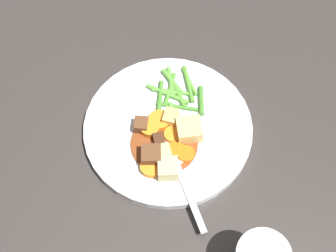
% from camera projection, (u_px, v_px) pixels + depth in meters
% --- Properties ---
extents(ground_plane, '(3.00, 3.00, 0.00)m').
position_uv_depth(ground_plane, '(168.00, 130.00, 0.82)').
color(ground_plane, '#383330').
extents(dinner_plate, '(0.28, 0.28, 0.02)m').
position_uv_depth(dinner_plate, '(168.00, 128.00, 0.81)').
color(dinner_plate, white).
rests_on(dinner_plate, ground_plane).
extents(stew_sauce, '(0.11, 0.11, 0.00)m').
position_uv_depth(stew_sauce, '(164.00, 144.00, 0.79)').
color(stew_sauce, brown).
rests_on(stew_sauce, dinner_plate).
extents(carrot_slice_0, '(0.04, 0.04, 0.01)m').
position_uv_depth(carrot_slice_0, '(158.00, 122.00, 0.80)').
color(carrot_slice_0, orange).
rests_on(carrot_slice_0, dinner_plate).
extents(carrot_slice_1, '(0.03, 0.03, 0.01)m').
position_uv_depth(carrot_slice_1, '(175.00, 150.00, 0.78)').
color(carrot_slice_1, orange).
rests_on(carrot_slice_1, dinner_plate).
extents(carrot_slice_2, '(0.04, 0.04, 0.01)m').
position_uv_depth(carrot_slice_2, '(173.00, 135.00, 0.80)').
color(carrot_slice_2, orange).
rests_on(carrot_slice_2, dinner_plate).
extents(carrot_slice_3, '(0.04, 0.04, 0.01)m').
position_uv_depth(carrot_slice_3, '(150.00, 128.00, 0.80)').
color(carrot_slice_3, orange).
rests_on(carrot_slice_3, dinner_plate).
extents(carrot_slice_4, '(0.04, 0.04, 0.01)m').
position_uv_depth(carrot_slice_4, '(186.00, 154.00, 0.78)').
color(carrot_slice_4, orange).
rests_on(carrot_slice_4, dinner_plate).
extents(carrot_slice_5, '(0.04, 0.04, 0.01)m').
position_uv_depth(carrot_slice_5, '(151.00, 167.00, 0.77)').
color(carrot_slice_5, orange).
rests_on(carrot_slice_5, dinner_plate).
extents(carrot_slice_6, '(0.03, 0.03, 0.01)m').
position_uv_depth(carrot_slice_6, '(181.00, 127.00, 0.80)').
color(carrot_slice_6, orange).
rests_on(carrot_slice_6, dinner_plate).
extents(potato_chunk_0, '(0.04, 0.04, 0.02)m').
position_uv_depth(potato_chunk_0, '(162.00, 155.00, 0.77)').
color(potato_chunk_0, '#E5CC7A').
rests_on(potato_chunk_0, dinner_plate).
extents(potato_chunk_1, '(0.03, 0.03, 0.02)m').
position_uv_depth(potato_chunk_1, '(169.00, 117.00, 0.80)').
color(potato_chunk_1, '#DBBC6B').
rests_on(potato_chunk_1, dinner_plate).
extents(potato_chunk_2, '(0.04, 0.04, 0.02)m').
position_uv_depth(potato_chunk_2, '(168.00, 169.00, 0.76)').
color(potato_chunk_2, '#EAD68C').
rests_on(potato_chunk_2, dinner_plate).
extents(potato_chunk_3, '(0.05, 0.05, 0.03)m').
position_uv_depth(potato_chunk_3, '(189.00, 129.00, 0.79)').
color(potato_chunk_3, '#E5CC7A').
rests_on(potato_chunk_3, dinner_plate).
extents(meat_chunk_0, '(0.04, 0.04, 0.03)m').
position_uv_depth(meat_chunk_0, '(151.00, 155.00, 0.77)').
color(meat_chunk_0, brown).
rests_on(meat_chunk_0, dinner_plate).
extents(meat_chunk_1, '(0.03, 0.03, 0.02)m').
position_uv_depth(meat_chunk_1, '(157.00, 140.00, 0.79)').
color(meat_chunk_1, '#4C2B19').
rests_on(meat_chunk_1, dinner_plate).
extents(meat_chunk_2, '(0.03, 0.03, 0.02)m').
position_uv_depth(meat_chunk_2, '(141.00, 125.00, 0.80)').
color(meat_chunk_2, brown).
rests_on(meat_chunk_2, dinner_plate).
extents(green_bean_0, '(0.02, 0.07, 0.01)m').
position_uv_depth(green_bean_0, '(176.00, 106.00, 0.82)').
color(green_bean_0, '#4C8E33').
rests_on(green_bean_0, dinner_plate).
extents(green_bean_1, '(0.05, 0.05, 0.01)m').
position_uv_depth(green_bean_1, '(188.00, 81.00, 0.85)').
color(green_bean_1, '#66AD42').
rests_on(green_bean_1, dinner_plate).
extents(green_bean_2, '(0.08, 0.03, 0.01)m').
position_uv_depth(green_bean_2, '(159.00, 101.00, 0.83)').
color(green_bean_2, '#4C8E33').
rests_on(green_bean_2, dinner_plate).
extents(green_bean_3, '(0.05, 0.03, 0.01)m').
position_uv_depth(green_bean_3, '(201.00, 101.00, 0.83)').
color(green_bean_3, '#4C8E33').
rests_on(green_bean_3, dinner_plate).
extents(green_bean_4, '(0.01, 0.08, 0.01)m').
position_uv_depth(green_bean_4, '(168.00, 94.00, 0.83)').
color(green_bean_4, '#66AD42').
rests_on(green_bean_4, dinner_plate).
extents(green_bean_5, '(0.06, 0.06, 0.01)m').
position_uv_depth(green_bean_5, '(176.00, 90.00, 0.84)').
color(green_bean_5, '#599E38').
rests_on(green_bean_5, dinner_plate).
extents(green_bean_6, '(0.05, 0.03, 0.01)m').
position_uv_depth(green_bean_6, '(171.00, 116.00, 0.81)').
color(green_bean_6, '#66AD42').
rests_on(green_bean_6, dinner_plate).
extents(green_bean_7, '(0.02, 0.07, 0.01)m').
position_uv_depth(green_bean_7, '(172.00, 92.00, 0.84)').
color(green_bean_7, '#66AD42').
rests_on(green_bean_7, dinner_plate).
extents(green_bean_8, '(0.07, 0.02, 0.01)m').
position_uv_depth(green_bean_8, '(170.00, 89.00, 0.84)').
color(green_bean_8, '#599E38').
rests_on(green_bean_8, dinner_plate).
extents(green_bean_9, '(0.04, 0.05, 0.01)m').
position_uv_depth(green_bean_9, '(172.00, 82.00, 0.85)').
color(green_bean_9, '#66AD42').
rests_on(green_bean_9, dinner_plate).
extents(green_bean_10, '(0.06, 0.05, 0.01)m').
position_uv_depth(green_bean_10, '(191.00, 85.00, 0.84)').
color(green_bean_10, '#599E38').
rests_on(green_bean_10, dinner_plate).
extents(green_bean_11, '(0.05, 0.04, 0.01)m').
position_uv_depth(green_bean_11, '(171.00, 82.00, 0.85)').
color(green_bean_11, '#66AD42').
rests_on(green_bean_11, dinner_plate).
extents(green_bean_12, '(0.02, 0.05, 0.01)m').
position_uv_depth(green_bean_12, '(166.00, 91.00, 0.84)').
color(green_bean_12, '#66AD42').
rests_on(green_bean_12, dinner_plate).
extents(fork, '(0.14, 0.13, 0.00)m').
position_uv_depth(fork, '(182.00, 177.00, 0.76)').
color(fork, silver).
rests_on(fork, dinner_plate).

